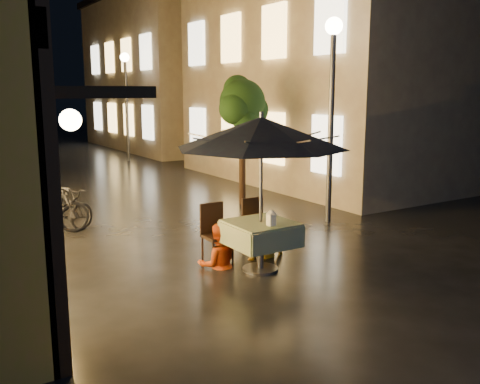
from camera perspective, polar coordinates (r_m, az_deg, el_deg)
ground at (r=8.38m, az=2.88°, el=-8.52°), size 90.00×90.00×0.00m
east_building_near at (r=17.72m, az=11.03°, el=12.63°), size 7.30×9.30×6.80m
east_building_far at (r=27.29m, az=-6.04°, el=12.55°), size 7.30×10.30×7.30m
street_tree at (r=13.02m, az=0.28°, el=9.22°), size 1.43×1.20×3.15m
streetlamp_near at (r=11.35m, az=9.80°, el=11.36°), size 0.36×0.36×4.23m
streetlamp_far at (r=21.83m, az=-12.08°, el=10.90°), size 0.36×0.36×4.23m
cafe_table at (r=8.30m, az=2.21°, el=-4.48°), size 0.99×0.99×0.78m
patio_umbrella at (r=8.03m, az=2.29°, el=6.34°), size 2.64×2.64×2.46m
cafe_chair_left at (r=8.71m, az=-2.71°, el=-4.08°), size 0.42×0.42×0.97m
cafe_chair_right at (r=9.12m, az=1.68°, el=-3.40°), size 0.42×0.42×0.97m
table_lantern at (r=8.00m, az=3.35°, el=-2.63°), size 0.16×0.16×0.25m
person_orange at (r=8.47m, az=-2.39°, el=-3.51°), size 0.78×0.68×1.36m
person_yellow at (r=8.98m, az=2.66°, el=-2.60°), size 0.91×0.53×1.39m
bicycle_0 at (r=10.86m, az=-18.83°, el=-2.24°), size 1.74×1.22×0.87m
bicycle_1 at (r=10.84m, az=-19.75°, el=-2.04°), size 1.66×0.65×0.97m
bicycle_2 at (r=12.91m, az=-23.79°, el=-0.44°), size 1.88×1.27×0.93m
bicycle_3 at (r=13.57m, az=-24.10°, el=0.36°), size 1.86×1.13×1.08m
bicycle_4 at (r=14.10m, az=-22.33°, el=0.52°), size 1.85×1.01×0.92m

